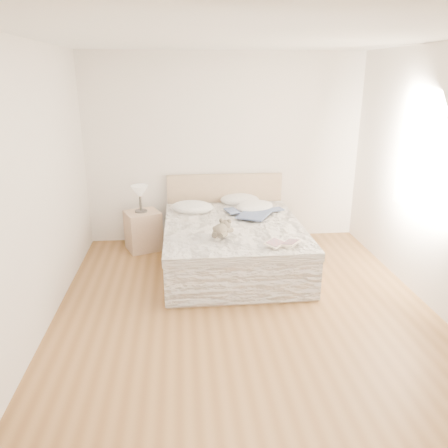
% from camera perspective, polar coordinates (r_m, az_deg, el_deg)
% --- Properties ---
extents(floor, '(4.00, 4.50, 0.00)m').
position_cam_1_polar(floor, '(4.75, 2.77, -11.18)').
color(floor, brown).
rests_on(floor, ground).
extents(ceiling, '(4.00, 4.50, 0.00)m').
position_cam_1_polar(ceiling, '(4.13, 3.41, 23.31)').
color(ceiling, white).
rests_on(ceiling, ground).
extents(wall_back, '(4.00, 0.02, 2.70)m').
position_cam_1_polar(wall_back, '(6.43, 0.06, 9.69)').
color(wall_back, white).
rests_on(wall_back, ground).
extents(wall_front, '(4.00, 0.02, 2.70)m').
position_cam_1_polar(wall_front, '(2.18, 11.93, -9.81)').
color(wall_front, white).
rests_on(wall_front, ground).
extents(wall_left, '(0.02, 4.50, 2.70)m').
position_cam_1_polar(wall_left, '(4.41, -23.62, 3.79)').
color(wall_left, white).
rests_on(wall_left, ground).
extents(wall_right, '(0.02, 4.50, 2.70)m').
position_cam_1_polar(wall_right, '(4.95, 26.71, 4.85)').
color(wall_right, white).
rests_on(wall_right, ground).
extents(window, '(0.02, 1.30, 1.10)m').
position_cam_1_polar(window, '(5.17, 25.05, 6.77)').
color(window, white).
rests_on(window, wall_right).
extents(bed, '(1.72, 2.14, 1.00)m').
position_cam_1_polar(bed, '(5.69, 1.10, -2.49)').
color(bed, tan).
rests_on(bed, floor).
extents(nightstand, '(0.57, 0.54, 0.56)m').
position_cam_1_polar(nightstand, '(6.31, -10.50, -0.85)').
color(nightstand, tan).
rests_on(nightstand, floor).
extents(table_lamp, '(0.26, 0.26, 0.38)m').
position_cam_1_polar(table_lamp, '(6.16, -10.93, 3.99)').
color(table_lamp, '#45403C').
rests_on(table_lamp, nightstand).
extents(pillow_left, '(0.68, 0.55, 0.18)m').
position_cam_1_polar(pillow_left, '(6.07, -4.16, 2.19)').
color(pillow_left, white).
rests_on(pillow_left, bed).
extents(pillow_middle, '(0.60, 0.45, 0.17)m').
position_cam_1_polar(pillow_middle, '(6.43, 2.07, 3.19)').
color(pillow_middle, white).
rests_on(pillow_middle, bed).
extents(pillow_right, '(0.66, 0.56, 0.17)m').
position_cam_1_polar(pillow_right, '(6.09, 4.04, 2.27)').
color(pillow_right, white).
rests_on(pillow_right, bed).
extents(blouse, '(0.78, 0.80, 0.02)m').
position_cam_1_polar(blouse, '(5.81, 4.02, 1.32)').
color(blouse, '#384870').
rests_on(blouse, bed).
extents(photo_book, '(0.37, 0.27, 0.03)m').
position_cam_1_polar(photo_book, '(6.10, -3.48, 2.19)').
color(photo_book, silver).
rests_on(photo_book, bed).
extents(childrens_book, '(0.42, 0.40, 0.02)m').
position_cam_1_polar(childrens_book, '(4.83, 7.66, -2.55)').
color(childrens_book, '#F8E5C8').
rests_on(childrens_book, bed).
extents(teddy_bear, '(0.31, 0.36, 0.16)m').
position_cam_1_polar(teddy_bear, '(4.98, -0.48, -1.43)').
color(teddy_bear, brown).
rests_on(teddy_bear, bed).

